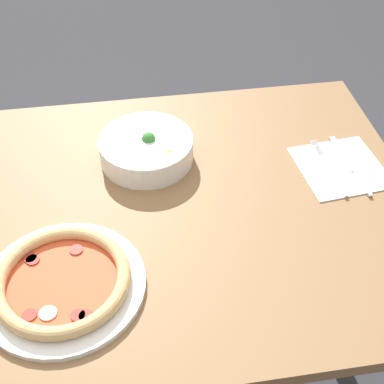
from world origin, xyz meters
The scene contains 7 objects.
ground_plane centered at (0.00, 0.00, 0.00)m, with size 8.00×8.00×0.00m, color #333338.
dining_table centered at (0.00, 0.00, 0.65)m, with size 1.37×0.84×0.75m.
pizza centered at (-0.08, -0.18, 0.76)m, with size 0.30×0.30×0.04m.
bowl centered at (0.11, 0.16, 0.78)m, with size 0.22×0.22×0.08m.
napkin centered at (0.54, 0.06, 0.75)m, with size 0.21×0.21×0.00m.
fork centered at (0.52, 0.06, 0.75)m, with size 0.02×0.20×0.00m.
knife centered at (0.57, 0.05, 0.75)m, with size 0.02×0.22×0.01m.
Camera 1 is at (0.06, -0.81, 1.56)m, focal length 50.00 mm.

